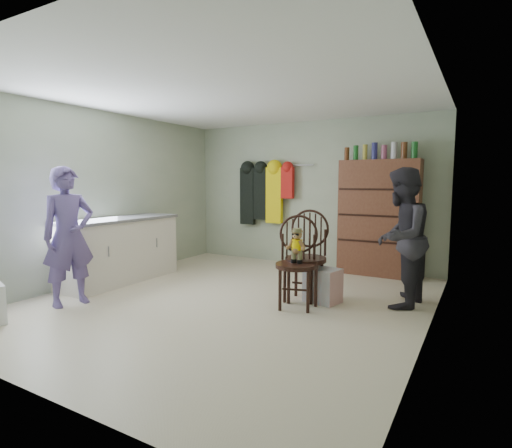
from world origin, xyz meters
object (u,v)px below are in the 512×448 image
Objects in this scene: counter at (120,250)px; chair_far at (307,252)px; dresser at (379,217)px; chair_front at (297,255)px.

chair_far is at bearing 10.41° from counter.
chair_far is 1.87m from dresser.
counter is 2.76m from chair_front.
dresser is (3.20, 2.30, 0.44)m from counter.
chair_front is 0.96× the size of chair_far.
chair_far reaches higher than chair_front.
chair_front is at bearing -99.98° from chair_far.
chair_far is at bearing 72.72° from chair_front.
counter is at bearing 167.95° from chair_front.
chair_far is 0.55× the size of dresser.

